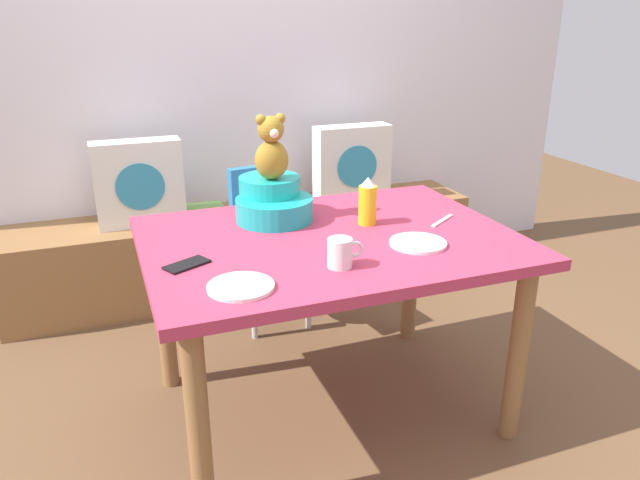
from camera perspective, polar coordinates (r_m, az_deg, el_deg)
name	(u,v)px	position (r m, az deg, el deg)	size (l,w,h in m)	color
ground_plane	(329,407)	(2.54, 0.83, -15.46)	(8.00, 8.00, 0.00)	brown
back_wall	(229,51)	(3.50, -8.57, 17.24)	(4.40, 0.10, 2.60)	silver
window_bench	(250,249)	(3.47, -6.65, -0.86)	(2.60, 0.44, 0.46)	olive
pillow_floral_left	(139,183)	(3.23, -16.72, 5.15)	(0.44, 0.15, 0.44)	white
pillow_floral_right	(352,164)	(3.51, 3.05, 7.20)	(0.44, 0.15, 0.44)	white
book_stack	(205,211)	(3.34, -10.81, 2.75)	(0.20, 0.14, 0.06)	#669445
dining_table	(330,261)	(2.23, 0.91, -2.00)	(1.33, 0.97, 0.74)	#B73351
highchair	(270,225)	(2.98, -4.74, 1.45)	(0.37, 0.49, 0.79)	#2672B2
infant_seat_teal	(273,201)	(2.36, -4.48, 3.67)	(0.30, 0.33, 0.16)	#19A8A3
teddy_bear	(271,149)	(2.31, -4.62, 8.57)	(0.13, 0.12, 0.25)	olive
ketchup_bottle	(368,202)	(2.30, 4.51, 3.59)	(0.07, 0.07, 0.18)	gold
coffee_mug	(341,253)	(1.91, 1.97, -1.21)	(0.12, 0.08, 0.09)	silver
dinner_plate_near	(418,243)	(2.14, 9.24, -0.29)	(0.20, 0.20, 0.01)	white
dinner_plate_far	(241,287)	(1.80, -7.50, -4.38)	(0.20, 0.20, 0.01)	white
cell_phone	(187,265)	(1.98, -12.46, -2.28)	(0.07, 0.14, 0.01)	black
table_fork	(442,220)	(2.39, 11.47, 1.82)	(0.02, 0.17, 0.01)	silver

